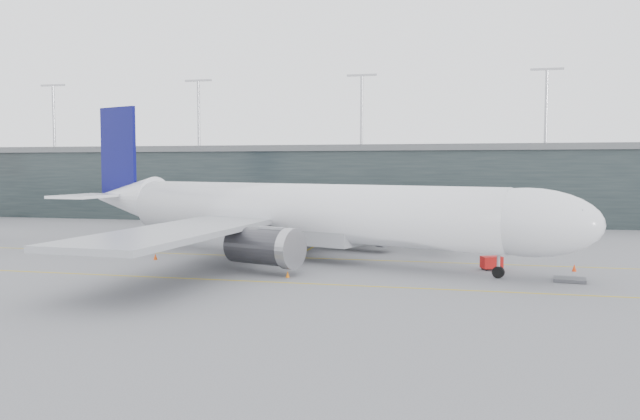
# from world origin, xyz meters

# --- Properties ---
(ground) EXTENTS (320.00, 320.00, 0.00)m
(ground) POSITION_xyz_m (0.00, 0.00, 0.00)
(ground) COLOR slate
(ground) RESTS_ON ground
(taxiline_a) EXTENTS (160.00, 0.25, 0.02)m
(taxiline_a) POSITION_xyz_m (0.00, -4.00, 0.01)
(taxiline_a) COLOR gold
(taxiline_a) RESTS_ON ground
(taxiline_b) EXTENTS (160.00, 0.25, 0.02)m
(taxiline_b) POSITION_xyz_m (0.00, -20.00, 0.01)
(taxiline_b) COLOR gold
(taxiline_b) RESTS_ON ground
(taxiline_lead_main) EXTENTS (0.25, 60.00, 0.02)m
(taxiline_lead_main) POSITION_xyz_m (5.00, 20.00, 0.01)
(taxiline_lead_main) COLOR gold
(taxiline_lead_main) RESTS_ON ground
(terminal) EXTENTS (240.00, 36.00, 29.00)m
(terminal) POSITION_xyz_m (-0.00, 58.00, 7.62)
(terminal) COLOR black
(terminal) RESTS_ON ground
(main_aircraft) EXTENTS (67.80, 62.54, 19.61)m
(main_aircraft) POSITION_xyz_m (5.73, -4.88, 5.50)
(main_aircraft) COLOR white
(main_aircraft) RESTS_ON ground
(jet_bridge) EXTENTS (13.83, 43.20, 5.99)m
(jet_bridge) POSITION_xyz_m (17.21, 22.29, 4.49)
(jet_bridge) COLOR #27262B
(jet_bridge) RESTS_ON ground
(gse_cart) EXTENTS (2.47, 2.05, 1.44)m
(gse_cart) POSITION_xyz_m (27.99, -7.96, 0.80)
(gse_cart) COLOR #B80F0D
(gse_cart) RESTS_ON ground
(baggage_dolly) EXTENTS (3.26, 2.76, 0.29)m
(baggage_dolly) POSITION_xyz_m (35.00, -13.30, 0.18)
(baggage_dolly) COLOR #3D3E42
(baggage_dolly) RESTS_ON ground
(uld_a) EXTENTS (2.67, 2.45, 1.96)m
(uld_a) POSITION_xyz_m (-5.02, 8.97, 1.03)
(uld_a) COLOR #353539
(uld_a) RESTS_ON ground
(uld_b) EXTENTS (2.47, 2.08, 2.05)m
(uld_b) POSITION_xyz_m (-2.84, 11.70, 1.08)
(uld_b) COLOR #353539
(uld_b) RESTS_ON ground
(uld_c) EXTENTS (2.24, 1.91, 1.83)m
(uld_c) POSITION_xyz_m (0.04, 9.86, 0.96)
(uld_c) COLOR #353539
(uld_c) RESTS_ON ground
(cone_nose) EXTENTS (0.48, 0.48, 0.76)m
(cone_nose) POSITION_xyz_m (36.44, -7.11, 0.38)
(cone_nose) COLOR red
(cone_nose) RESTS_ON ground
(cone_wing_stbd) EXTENTS (0.41, 0.41, 0.65)m
(cone_wing_stbd) POSITION_xyz_m (7.98, -17.25, 0.32)
(cone_wing_stbd) COLOR orange
(cone_wing_stbd) RESTS_ON ground
(cone_wing_port) EXTENTS (0.45, 0.45, 0.72)m
(cone_wing_port) POSITION_xyz_m (10.20, 9.74, 0.36)
(cone_wing_port) COLOR orange
(cone_wing_port) RESTS_ON ground
(cone_tail) EXTENTS (0.47, 0.47, 0.75)m
(cone_tail) POSITION_xyz_m (-10.53, -9.34, 0.37)
(cone_tail) COLOR #E8490C
(cone_tail) RESTS_ON ground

